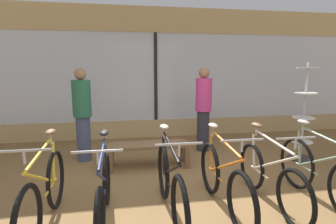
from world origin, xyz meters
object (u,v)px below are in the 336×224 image
(customer_near_rack, at_px, (82,113))
(customer_by_window, at_px, (203,107))
(bicycle_left, at_px, (104,193))
(bicycle_far_left, at_px, (44,194))
(display_bench, at_px, (149,148))
(bicycle_far_right, at_px, (320,173))
(bicycle_right, at_px, (270,177))
(bicycle_center_left, at_px, (170,185))
(bicycle_center_right, at_px, (223,180))
(accessory_rack, at_px, (303,121))

(customer_near_rack, bearing_deg, customer_by_window, 4.98)
(bicycle_left, bearing_deg, bicycle_far_left, 178.33)
(display_bench, bearing_deg, customer_by_window, 31.76)
(customer_near_rack, bearing_deg, bicycle_far_right, -34.05)
(bicycle_right, relative_size, bicycle_far_right, 0.96)
(bicycle_center_left, height_order, display_bench, bicycle_center_left)
(customer_near_rack, bearing_deg, bicycle_center_right, -47.89)
(bicycle_far_right, relative_size, accessory_rack, 0.93)
(display_bench, bearing_deg, bicycle_center_right, -64.48)
(bicycle_right, bearing_deg, bicycle_far_left, -178.52)
(bicycle_center_left, height_order, bicycle_far_right, bicycle_far_right)
(bicycle_center_left, bearing_deg, bicycle_far_right, 0.09)
(bicycle_right, distance_m, display_bench, 2.10)
(bicycle_far_left, height_order, bicycle_left, bicycle_far_left)
(bicycle_far_left, bearing_deg, customer_near_rack, 87.20)
(bicycle_right, height_order, accessory_rack, accessory_rack)
(display_bench, bearing_deg, bicycle_far_left, -128.27)
(bicycle_left, distance_m, bicycle_center_left, 0.76)
(bicycle_far_left, bearing_deg, bicycle_center_right, 1.01)
(bicycle_right, bearing_deg, bicycle_left, -177.57)
(bicycle_far_right, relative_size, customer_near_rack, 0.99)
(bicycle_center_left, relative_size, display_bench, 1.29)
(customer_by_window, bearing_deg, bicycle_left, -128.12)
(bicycle_right, bearing_deg, customer_by_window, 94.15)
(customer_near_rack, bearing_deg, display_bench, -25.10)
(bicycle_right, height_order, customer_by_window, customer_by_window)
(bicycle_far_left, relative_size, bicycle_center_left, 0.96)
(display_bench, height_order, customer_near_rack, customer_near_rack)
(bicycle_right, relative_size, customer_by_window, 0.94)
(customer_near_rack, bearing_deg, accessory_rack, -8.77)
(bicycle_far_right, height_order, customer_near_rack, customer_near_rack)
(bicycle_left, distance_m, bicycle_right, 2.07)
(bicycle_center_right, height_order, customer_by_window, customer_by_window)
(bicycle_left, distance_m, bicycle_center_right, 1.43)
(bicycle_right, height_order, customer_near_rack, customer_near_rack)
(bicycle_left, height_order, customer_by_window, customer_by_window)
(bicycle_center_left, bearing_deg, display_bench, 93.25)
(bicycle_left, distance_m, display_bench, 1.78)
(bicycle_left, bearing_deg, bicycle_center_left, 0.50)
(bicycle_far_left, relative_size, bicycle_left, 1.04)
(bicycle_far_right, distance_m, display_bench, 2.64)
(bicycle_right, xyz_separation_m, display_bench, (-1.40, 1.56, -0.02))
(bicycle_center_right, xyz_separation_m, bicycle_right, (0.64, 0.03, -0.02))
(display_bench, bearing_deg, bicycle_right, -48.09)
(bicycle_center_left, distance_m, bicycle_far_right, 1.97)
(bicycle_center_left, bearing_deg, customer_by_window, 64.65)
(bicycle_center_left, height_order, bicycle_center_right, bicycle_center_left)
(bicycle_far_left, distance_m, bicycle_left, 0.63)
(bicycle_far_right, bearing_deg, bicycle_left, -179.80)
(bicycle_far_right, relative_size, customer_by_window, 0.98)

